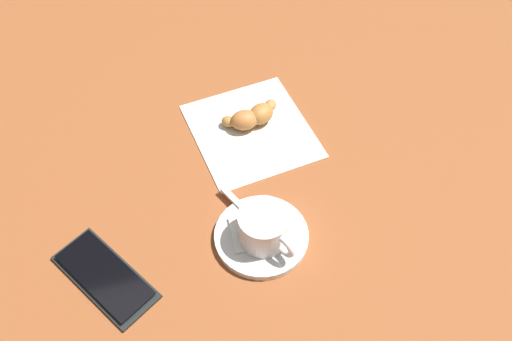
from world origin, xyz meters
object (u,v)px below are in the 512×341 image
croissant (252,116)px  cell_phone (105,276)px  saucer (261,236)px  espresso_cup (264,228)px  sugar_packet (238,234)px  teaspoon (264,229)px  napkin (251,130)px

croissant → cell_phone: (0.21, -0.26, -0.01)m
saucer → cell_phone: (-0.00, -0.22, -0.00)m
espresso_cup → cell_phone: (-0.01, -0.22, -0.03)m
sugar_packet → cell_phone: size_ratio=0.35×
teaspoon → napkin: 0.19m
saucer → sugar_packet: size_ratio=2.27×
napkin → cell_phone: bearing=-52.8°
croissant → espresso_cup: bearing=-11.9°
saucer → teaspoon: teaspoon is taller
espresso_cup → saucer: bearing=-164.8°
cell_phone → espresso_cup: bearing=88.2°
teaspoon → croissant: (-0.20, 0.04, 0.00)m
espresso_cup → sugar_packet: bearing=-112.0°
saucer → cell_phone: same height
sugar_packet → napkin: sugar_packet is taller
teaspoon → napkin: bearing=169.1°
espresso_cup → cell_phone: size_ratio=0.54×
espresso_cup → napkin: espresso_cup is taller
saucer → croissant: croissant is taller
croissant → saucer: bearing=-12.7°
espresso_cup → croissant: size_ratio=0.81×
saucer → teaspoon: size_ratio=0.96×
sugar_packet → cell_phone: bearing=-82.4°
teaspoon → napkin: size_ratio=0.70×
espresso_cup → sugar_packet: espresso_cup is taller
sugar_packet → croissant: 0.22m
croissant → cell_phone: 0.34m
napkin → teaspoon: bearing=-10.9°
espresso_cup → cell_phone: 0.22m
espresso_cup → sugar_packet: size_ratio=1.53×
saucer → teaspoon: bearing=135.4°
saucer → croissant: size_ratio=1.20×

